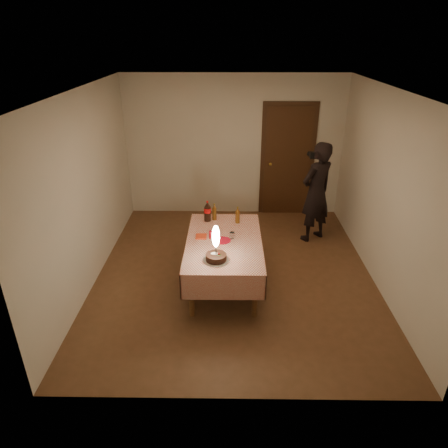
{
  "coord_description": "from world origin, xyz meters",
  "views": [
    {
      "loc": [
        -0.09,
        -5.01,
        3.23
      ],
      "look_at": [
        -0.15,
        -0.3,
        0.95
      ],
      "focal_mm": 32.0,
      "sensor_mm": 36.0,
      "label": 1
    }
  ],
  "objects": [
    {
      "name": "napkin_stack",
      "position": [
        -0.47,
        -0.16,
        0.69
      ],
      "size": [
        0.15,
        0.15,
        0.02
      ],
      "primitive_type": "cube",
      "color": "red",
      "rests_on": "dining_table"
    },
    {
      "name": "ground",
      "position": [
        0.0,
        0.0,
        0.0
      ],
      "size": [
        4.0,
        4.5,
        0.01
      ],
      "primitive_type": "cube",
      "color": "brown",
      "rests_on": "ground"
    },
    {
      "name": "red_cup",
      "position": [
        -0.32,
        -0.18,
        0.73
      ],
      "size": [
        0.08,
        0.08,
        0.1
      ],
      "primitive_type": "cylinder",
      "color": "red",
      "rests_on": "dining_table"
    },
    {
      "name": "amber_bottle_left",
      "position": [
        -0.3,
        0.42,
        0.8
      ],
      "size": [
        0.06,
        0.06,
        0.25
      ],
      "color": "#603610",
      "rests_on": "dining_table"
    },
    {
      "name": "cola_bottle",
      "position": [
        -0.41,
        0.37,
        0.83
      ],
      "size": [
        0.1,
        0.1,
        0.32
      ],
      "color": "black",
      "rests_on": "dining_table"
    },
    {
      "name": "birthday_cake",
      "position": [
        -0.24,
        -0.77,
        0.81
      ],
      "size": [
        0.32,
        0.32,
        0.48
      ],
      "color": "white",
      "rests_on": "dining_table"
    },
    {
      "name": "red_plate",
      "position": [
        -0.17,
        -0.25,
        0.68
      ],
      "size": [
        0.22,
        0.22,
        0.01
      ],
      "primitive_type": "cylinder",
      "color": "red",
      "rests_on": "dining_table"
    },
    {
      "name": "amber_bottle_right",
      "position": [
        0.04,
        0.31,
        0.8
      ],
      "size": [
        0.06,
        0.06,
        0.25
      ],
      "color": "#603610",
      "rests_on": "dining_table"
    },
    {
      "name": "dining_table",
      "position": [
        -0.15,
        -0.25,
        0.59
      ],
      "size": [
        1.02,
        1.72,
        0.68
      ],
      "color": "brown",
      "rests_on": "ground"
    },
    {
      "name": "room_shell",
      "position": [
        0.03,
        0.08,
        1.65
      ],
      "size": [
        4.04,
        4.54,
        2.62
      ],
      "color": "beige",
      "rests_on": "ground"
    },
    {
      "name": "photographer",
      "position": [
        1.35,
        1.13,
        0.85
      ],
      "size": [
        0.74,
        0.69,
        1.69
      ],
      "color": "black",
      "rests_on": "ground"
    },
    {
      "name": "clear_cup",
      "position": [
        -0.04,
        -0.19,
        0.72
      ],
      "size": [
        0.07,
        0.07,
        0.09
      ],
      "primitive_type": "cylinder",
      "color": "white",
      "rests_on": "dining_table"
    }
  ]
}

